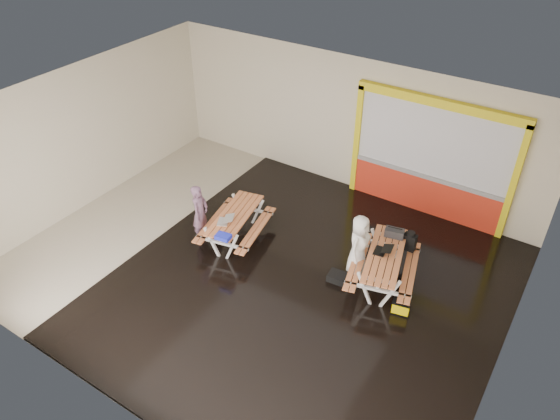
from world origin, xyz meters
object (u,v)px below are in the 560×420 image
Objects in this scene: backpack at (410,241)px; dark_case at (338,277)px; picnic_table_right at (384,261)px; blue_pouch at (223,237)px; person_left at (200,213)px; picnic_table_left at (235,220)px; toolbox at (395,233)px; laptop_left at (225,220)px; fluke_bag at (401,307)px; person_right at (359,244)px; laptop_right at (383,250)px.

dark_case is at bearing -128.77° from backpack.
blue_pouch is at bearing -156.34° from picnic_table_right.
person_left is at bearing -158.34° from backpack.
picnic_table_left is 0.80m from person_left.
toolbox is at bearing 33.63° from blue_pouch.
picnic_table_right is 5.06× the size of toolbox.
backpack is (3.61, 1.62, -0.09)m from laptop_left.
toolbox is 1.13× the size of fluke_bag.
toolbox reaches higher than fluke_bag.
backpack is at bearing -48.04° from person_right.
picnic_table_left is 3.36m from laptop_right.
picnic_table_right is 3.35m from blue_pouch.
toolbox is 1.63m from fluke_bag.
picnic_table_left is at bearing 96.29° from person_right.
person_right is at bearing 27.47° from blue_pouch.
person_left is 4.07m from laptop_right.
person_left is at bearing 101.22° from person_right.
blue_pouch is at bearing -127.99° from person_left.
laptop_right reaches higher than fluke_bag.
fluke_bag is (4.06, 0.23, -0.60)m from laptop_left.
laptop_right is at bearing -112.91° from backpack.
person_left is 0.66m from laptop_left.
laptop_left is 1.03× the size of backpack.
person_right is at bearing -171.08° from laptop_right.
blue_pouch is 3.86m from fluke_bag.
picnic_table_right is 4.72× the size of laptop_left.
backpack reaches higher than fluke_bag.
laptop_right is at bearing 138.45° from fluke_bag.
blue_pouch is (0.32, -0.83, 0.22)m from picnic_table_left.
dark_case is (-1.00, -1.24, -0.57)m from backpack.
laptop_left reaches higher than blue_pouch.
person_right is (2.82, 0.47, 0.23)m from picnic_table_left.
person_right is at bearing 65.57° from dark_case.
picnic_table_right is at bearing -92.09° from person_left.
person_right is 3.27× the size of dark_case.
person_left is 3.11× the size of backpack.
picnic_table_right is 3.50m from laptop_left.
person_right reaches higher than laptop_left.
picnic_table_left reaches higher than dark_case.
blue_pouch is 0.70× the size of backpack.
laptop_right is (3.31, 0.55, 0.25)m from picnic_table_left.
person_right is 2.94× the size of laptop_left.
blue_pouch is at bearing -147.49° from backpack.
toolbox is at bearing -159.56° from backpack.
picnic_table_right is 0.80m from backpack.
laptop_left is at bearing -171.62° from dark_case.
laptop_left is (-3.38, -0.87, 0.20)m from picnic_table_right.
picnic_table_right reaches higher than dark_case.
blue_pouch reaches higher than picnic_table_left.
blue_pouch is at bearing -169.29° from fluke_bag.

